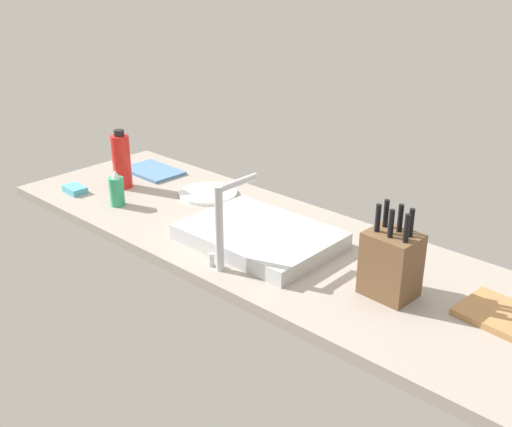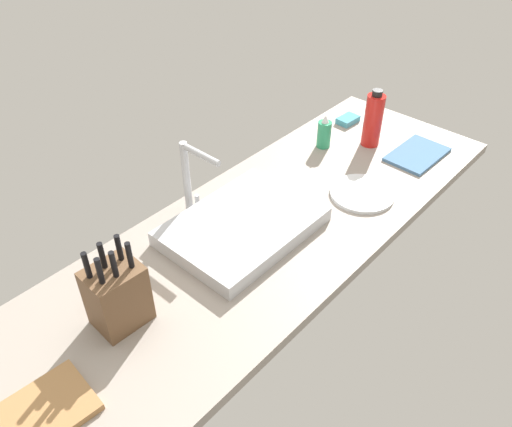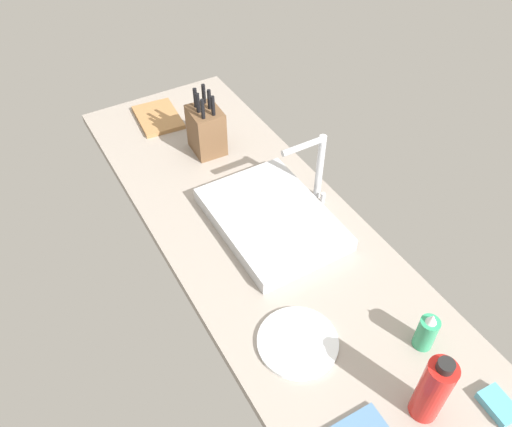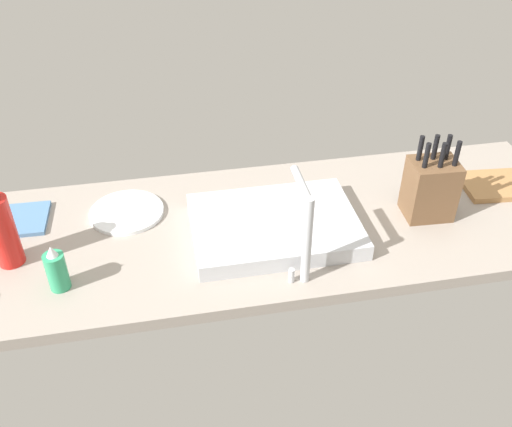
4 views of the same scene
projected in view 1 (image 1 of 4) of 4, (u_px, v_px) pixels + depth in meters
countertop_slab at (258, 240)px, 196.14cm from camera, size 193.75×62.64×3.50cm
sink_basin at (259, 236)px, 189.13cm from camera, size 46.17×33.45×4.81cm
faucet at (224, 218)px, 169.49cm from camera, size 5.50×16.10×25.39cm
knife_block at (391, 263)px, 158.38cm from camera, size 13.80×11.57×25.01cm
cutting_board at (507, 318)px, 150.01cm from camera, size 23.55×17.90×1.80cm
soap_bottle at (117, 190)px, 215.76cm from camera, size 5.21×5.21×13.15cm
water_bottle at (122, 161)px, 230.57cm from camera, size 6.91×6.91×22.42cm
dinner_plate at (208, 193)px, 226.64cm from camera, size 21.68×21.68×1.20cm
dish_towel at (153, 171)px, 249.43cm from camera, size 24.30×16.16×1.20cm
dish_sponge at (75, 189)px, 228.82cm from camera, size 9.37×6.57×2.40cm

